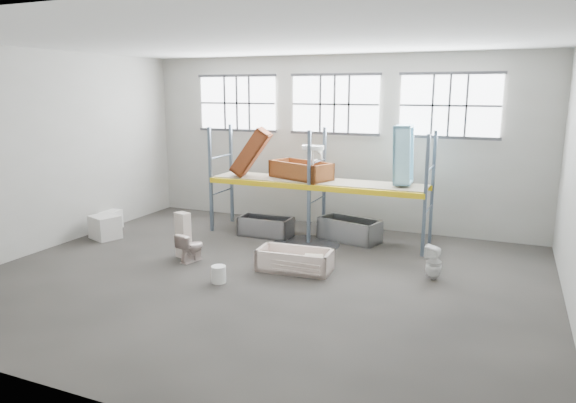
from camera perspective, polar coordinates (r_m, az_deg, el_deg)
The scene contains 33 objects.
floor at distance 11.52m, azimuth -2.97°, elevation -8.53°, with size 12.00×10.00×0.10m, color #48443E.
ceiling at distance 10.82m, azimuth -3.28°, elevation 17.63°, with size 12.00×10.00×0.10m, color silver.
wall_back at distance 15.54m, azimuth 5.20°, elevation 6.52°, with size 12.00×0.10×5.00m, color #9C998F.
wall_front at distance 6.81m, azimuth -22.28°, elevation -1.63°, with size 12.00×0.10×5.00m, color #B4B1A6.
wall_left at distance 14.59m, azimuth -25.05°, elevation 5.06°, with size 0.10×10.00×5.00m, color #AFADA1.
window_left at distance 16.64m, azimuth -5.57°, elevation 10.68°, with size 2.60×0.04×1.60m, color white.
window_mid at distance 15.36m, azimuth 5.15°, elevation 10.57°, with size 2.60×0.04×1.60m, color white.
window_right at distance 14.69m, azimuth 17.28°, elevation 10.01°, with size 2.60×0.04×1.60m, color white.
rack_upright_la at distance 14.98m, azimuth -8.47°, elevation 2.36°, with size 0.08×0.08×3.00m, color slate.
rack_upright_lb at distance 16.00m, azimuth -6.23°, elevation 3.05°, with size 0.08×0.08×3.00m, color slate.
rack_upright_ma at distance 13.67m, azimuth 2.31°, elevation 1.55°, with size 0.08×0.08×3.00m, color slate.
rack_upright_mb at distance 14.78m, azimuth 3.98°, elevation 2.33°, with size 0.08×0.08×3.00m, color slate.
rack_upright_ra at distance 12.93m, azimuth 14.83°, elevation 0.53°, with size 0.08×0.08×3.00m, color slate.
rack_upright_rb at distance 14.10m, azimuth 15.57°, elevation 1.43°, with size 0.08×0.08×3.00m, color slate.
rack_beam_front at distance 13.67m, azimuth 2.31°, elevation 1.55°, with size 6.00×0.10×0.14m, color yellow.
rack_beam_back at distance 14.78m, azimuth 3.98°, elevation 2.33°, with size 6.00×0.10×0.14m, color yellow.
shelf_deck at distance 14.21m, azimuth 3.18°, elevation 2.27°, with size 5.90×1.10×0.03m, color gray.
wet_patch at distance 13.84m, azimuth 1.96°, elevation -4.70°, with size 1.80×1.80×0.00m, color black.
bathtub_beige at distance 11.83m, azimuth 0.74°, elevation -6.43°, with size 1.66×0.78×0.49m, color beige, non-canonical shape.
cistern_spare at distance 11.51m, azimuth 2.86°, elevation -6.79°, with size 0.40×0.19×0.38m, color #F4E4C8.
sink_in_tub at distance 11.73m, azimuth -0.24°, elevation -7.03°, with size 0.45×0.45×0.16m, color silver.
toilet_beige at distance 12.64m, azimuth -10.61°, elevation -4.92°, with size 0.39×0.68×0.70m, color beige.
cistern_tall at distance 12.90m, azimuth -11.41°, elevation -3.63°, with size 0.36×0.23×1.12m, color beige.
toilet_white at distance 11.70m, azimuth 15.67°, elevation -6.44°, with size 0.34×0.34×0.75m, color white.
steel_tub_left at distance 14.57m, azimuth -2.46°, elevation -2.75°, with size 1.47×0.69×0.54m, color #929399, non-canonical shape.
steel_tub_right at distance 14.21m, azimuth 6.76°, elevation -3.08°, with size 1.64×0.76×0.60m, color #B0B4B8, non-canonical shape.
rust_tub_flat at distance 14.45m, azimuth 1.42°, elevation 3.42°, with size 1.77×0.83×0.50m, color #90501B, non-canonical shape.
rust_tub_tilted at distance 14.74m, azimuth -4.05°, elevation 5.43°, with size 1.43×0.67×0.40m, color maroon, non-canonical shape.
sink_on_shelf at distance 13.80m, azimuth 2.73°, elevation 4.15°, with size 0.60×0.47×0.54m, color white.
blue_tub_upright at distance 13.60m, azimuth 12.54°, elevation 5.03°, with size 1.50×0.70×0.42m, color #9BE1F9, non-canonical shape.
bucket at distance 11.23m, azimuth -7.61°, elevation -7.91°, with size 0.31×0.31×0.36m, color white.
carton_near at distance 15.17m, azimuth -19.42°, elevation -2.65°, with size 0.74×0.64×0.64m, color beige.
carton_far at distance 16.17m, azimuth -19.19°, elevation -1.92°, with size 0.65×0.65×0.54m, color silver.
Camera 1 is at (4.78, -9.65, 4.02)m, focal length 32.44 mm.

